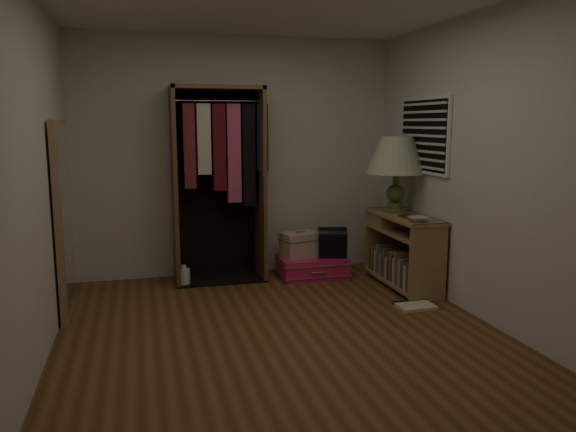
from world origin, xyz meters
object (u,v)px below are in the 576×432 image
at_px(console_bookshelf, 401,248).
at_px(white_jug, 184,277).
at_px(pink_suitcase, 312,266).
at_px(black_bag, 332,241).
at_px(floor_mirror, 64,219).
at_px(open_wardrobe, 221,167).
at_px(table_lamp, 397,157).
at_px(train_case, 300,244).

relative_size(console_bookshelf, white_jug, 5.12).
height_order(pink_suitcase, white_jug, pink_suitcase).
bearing_deg(black_bag, console_bookshelf, -28.32).
relative_size(floor_mirror, pink_suitcase, 2.28).
bearing_deg(floor_mirror, open_wardrobe, 27.41).
height_order(pink_suitcase, table_lamp, table_lamp).
bearing_deg(pink_suitcase, floor_mirror, -165.12).
bearing_deg(floor_mirror, black_bag, 11.48).
xyz_separation_m(open_wardrobe, pink_suitcase, (0.96, -0.17, -1.11)).
bearing_deg(console_bookshelf, white_jug, 165.58).
height_order(open_wardrobe, black_bag, open_wardrobe).
bearing_deg(console_bookshelf, open_wardrobe, 157.36).
height_order(floor_mirror, black_bag, floor_mirror).
relative_size(open_wardrobe, pink_suitcase, 2.75).
bearing_deg(open_wardrobe, floor_mirror, -152.59).
xyz_separation_m(pink_suitcase, train_case, (-0.13, 0.04, 0.25)).
bearing_deg(console_bookshelf, table_lamp, 88.53).
height_order(console_bookshelf, train_case, console_bookshelf).
distance_m(console_bookshelf, pink_suitcase, 1.01).
bearing_deg(black_bag, train_case, 177.19).
distance_m(console_bookshelf, black_bag, 0.76).
bearing_deg(open_wardrobe, console_bookshelf, -22.64).
xyz_separation_m(pink_suitcase, table_lamp, (0.79, -0.38, 1.21)).
distance_m(open_wardrobe, white_jug, 1.22).
bearing_deg(train_case, floor_mirror, -178.10).
bearing_deg(floor_mirror, white_jug, 29.60).
xyz_separation_m(console_bookshelf, white_jug, (-2.18, 0.56, -0.30)).
bearing_deg(console_bookshelf, black_bag, 138.92).
bearing_deg(white_jug, table_lamp, -9.88).
height_order(train_case, white_jug, train_case).
relative_size(black_bag, white_jug, 1.56).
xyz_separation_m(open_wardrobe, black_bag, (1.18, -0.23, -0.82)).
distance_m(open_wardrobe, black_bag, 1.46).
bearing_deg(console_bookshelf, train_case, 146.95).
relative_size(black_bag, table_lamp, 0.43).
distance_m(pink_suitcase, train_case, 0.28).
relative_size(console_bookshelf, pink_suitcase, 1.50).
distance_m(table_lamp, white_jug, 2.54).
distance_m(black_bag, white_jug, 1.64).
bearing_deg(pink_suitcase, black_bag, -14.42).
bearing_deg(black_bag, white_jug, -169.36).
height_order(pink_suitcase, train_case, train_case).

